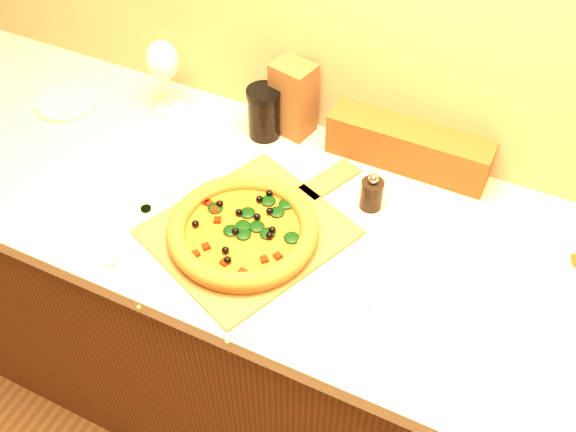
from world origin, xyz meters
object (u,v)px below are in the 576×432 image
object	(u,v)px
pizza_peel	(253,228)
pizza	(243,230)
wine_glass	(163,62)
pepper_grinder	(372,193)
dark_jar	(264,113)
side_plate	(67,103)

from	to	relation	value
pizza_peel	pizza	xyz separation A→B (m)	(-0.01, -0.03, 0.02)
pizza	wine_glass	xyz separation A→B (m)	(-0.40, 0.32, 0.11)
pizza	wine_glass	size ratio (longest dim) A/B	1.61
pepper_grinder	dark_jar	distance (m)	0.35
pizza	dark_jar	distance (m)	0.36
pizza_peel	wine_glass	xyz separation A→B (m)	(-0.40, 0.29, 0.14)
wine_glass	dark_jar	size ratio (longest dim) A/B	1.48
dark_jar	side_plate	distance (m)	0.55
pizza_peel	side_plate	distance (m)	0.68
pizza	pepper_grinder	size ratio (longest dim) A/B	3.34
pepper_grinder	side_plate	size ratio (longest dim) A/B	0.60
pepper_grinder	dark_jar	size ratio (longest dim) A/B	0.71
pepper_grinder	dark_jar	world-z (taller)	dark_jar
pepper_grinder	wine_glass	bearing A→B (deg)	169.84
pepper_grinder	side_plate	world-z (taller)	pepper_grinder
dark_jar	side_plate	size ratio (longest dim) A/B	0.85
pizza	pizza_peel	bearing A→B (deg)	80.17
pizza	side_plate	size ratio (longest dim) A/B	2.02
dark_jar	wine_glass	bearing A→B (deg)	-177.30
pizza	dark_jar	world-z (taller)	dark_jar
dark_jar	pepper_grinder	bearing A→B (deg)	-20.17
pepper_grinder	wine_glass	world-z (taller)	wine_glass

